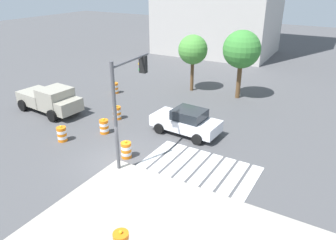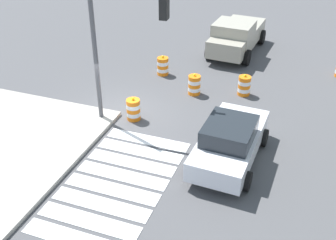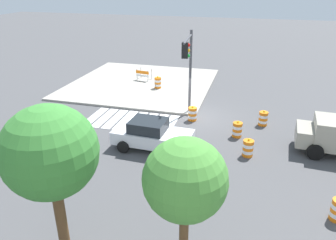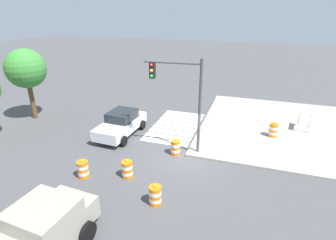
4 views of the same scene
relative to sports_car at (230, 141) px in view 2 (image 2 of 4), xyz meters
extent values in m
plane|color=#474749|center=(-1.54, -4.95, -0.81)|extent=(120.00, 120.00, 0.00)
cube|color=silver|center=(-0.16, -3.15, -0.80)|extent=(0.60, 3.20, 0.02)
cube|color=silver|center=(0.59, -3.15, -0.80)|extent=(0.60, 3.20, 0.02)
cube|color=silver|center=(1.34, -3.15, -0.80)|extent=(0.60, 3.20, 0.02)
cube|color=silver|center=(2.09, -3.15, -0.80)|extent=(0.60, 3.20, 0.02)
cube|color=silver|center=(2.84, -3.15, -0.80)|extent=(0.60, 3.20, 0.02)
cube|color=silver|center=(3.59, -3.15, -0.80)|extent=(0.60, 3.20, 0.02)
cube|color=silver|center=(4.34, -3.15, -0.80)|extent=(0.60, 3.20, 0.02)
cube|color=silver|center=(5.09, -3.15, -0.80)|extent=(0.60, 3.20, 0.02)
cube|color=silver|center=(-0.06, 0.00, -0.13)|extent=(4.38, 2.03, 0.70)
cube|color=#1E2328|center=(0.19, -0.01, 0.52)|extent=(1.97, 1.68, 0.60)
cylinder|color=black|center=(-1.45, -0.89, -0.48)|extent=(0.67, 0.27, 0.66)
cylinder|color=black|center=(-1.37, 1.01, -0.48)|extent=(0.67, 0.27, 0.66)
cylinder|color=black|center=(1.25, -1.01, -0.48)|extent=(0.67, 0.27, 0.66)
cylinder|color=black|center=(1.33, 0.89, -0.48)|extent=(0.67, 0.27, 0.66)
cube|color=gray|center=(-11.47, -1.84, 0.06)|extent=(2.63, 2.17, 0.90)
cube|color=gray|center=(-9.37, -1.99, 0.36)|extent=(2.03, 2.13, 1.50)
cube|color=gray|center=(-8.28, -2.06, 0.06)|extent=(1.53, 1.99, 0.90)
cylinder|color=black|center=(-8.51, -1.03, -0.39)|extent=(0.86, 0.36, 0.84)
cylinder|color=black|center=(-8.65, -3.06, -0.39)|extent=(0.86, 0.36, 0.84)
cylinder|color=black|center=(-11.90, -0.79, -0.39)|extent=(0.86, 0.36, 0.84)
cylinder|color=black|center=(-12.04, -2.83, -0.39)|extent=(0.86, 0.36, 0.84)
cylinder|color=orange|center=(-4.43, -2.63, -0.72)|extent=(0.56, 0.56, 0.18)
cylinder|color=white|center=(-4.43, -2.63, -0.54)|extent=(0.56, 0.56, 0.18)
cylinder|color=orange|center=(-4.43, -2.63, -0.36)|extent=(0.56, 0.56, 0.18)
cylinder|color=white|center=(-4.43, -2.63, -0.18)|extent=(0.56, 0.56, 0.18)
cylinder|color=orange|center=(-4.43, -2.63, 0.00)|extent=(0.56, 0.56, 0.18)
sphere|color=yellow|center=(-4.43, -2.63, 0.15)|extent=(0.12, 0.12, 0.12)
cylinder|color=orange|center=(-5.90, -4.73, -0.72)|extent=(0.56, 0.56, 0.18)
cylinder|color=white|center=(-5.90, -4.73, -0.54)|extent=(0.56, 0.56, 0.18)
cylinder|color=orange|center=(-5.90, -4.73, -0.36)|extent=(0.56, 0.56, 0.18)
cylinder|color=white|center=(-5.90, -4.73, -0.18)|extent=(0.56, 0.56, 0.18)
cylinder|color=orange|center=(-5.90, -4.73, 0.00)|extent=(0.56, 0.56, 0.18)
sphere|color=yellow|center=(-5.90, -4.73, 0.15)|extent=(0.12, 0.12, 0.12)
cylinder|color=orange|center=(-5.14, -0.48, -0.72)|extent=(0.56, 0.56, 0.18)
cylinder|color=white|center=(-5.14, -0.48, -0.54)|extent=(0.56, 0.56, 0.18)
cylinder|color=orange|center=(-5.14, -0.48, -0.36)|extent=(0.56, 0.56, 0.18)
cylinder|color=white|center=(-5.14, -0.48, -0.18)|extent=(0.56, 0.56, 0.18)
cylinder|color=orange|center=(-5.14, -0.48, 0.00)|extent=(0.56, 0.56, 0.18)
sphere|color=yellow|center=(-5.14, -0.48, 0.15)|extent=(0.12, 0.12, 0.12)
cylinder|color=orange|center=(-1.41, -4.30, -0.72)|extent=(0.56, 0.56, 0.18)
cylinder|color=white|center=(-1.41, -4.30, -0.54)|extent=(0.56, 0.56, 0.18)
cylinder|color=orange|center=(-1.41, -4.30, -0.36)|extent=(0.56, 0.56, 0.18)
cylinder|color=white|center=(-1.41, -4.30, -0.18)|extent=(0.56, 0.56, 0.18)
cylinder|color=orange|center=(-1.41, -4.30, 0.00)|extent=(0.56, 0.56, 0.18)
sphere|color=yellow|center=(-1.41, -4.30, 0.15)|extent=(0.12, 0.12, 0.12)
cylinder|color=#4C4C51|center=(-0.94, -5.55, 2.09)|extent=(0.18, 0.18, 5.50)
cube|color=black|center=(-1.14, -2.83, 4.09)|extent=(0.38, 0.31, 0.90)
sphere|color=#F2A514|center=(-1.33, -2.85, 4.09)|extent=(0.20, 0.20, 0.20)
sphere|color=green|center=(-1.33, -2.85, 3.79)|extent=(0.20, 0.20, 0.20)
camera|label=1|loc=(8.35, -16.27, 8.26)|focal=34.45mm
camera|label=2|loc=(11.74, 2.05, 7.99)|focal=43.94mm
camera|label=3|loc=(-5.03, 15.11, 7.86)|focal=34.76mm
camera|label=4|loc=(-14.79, -8.27, 7.25)|focal=28.58mm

